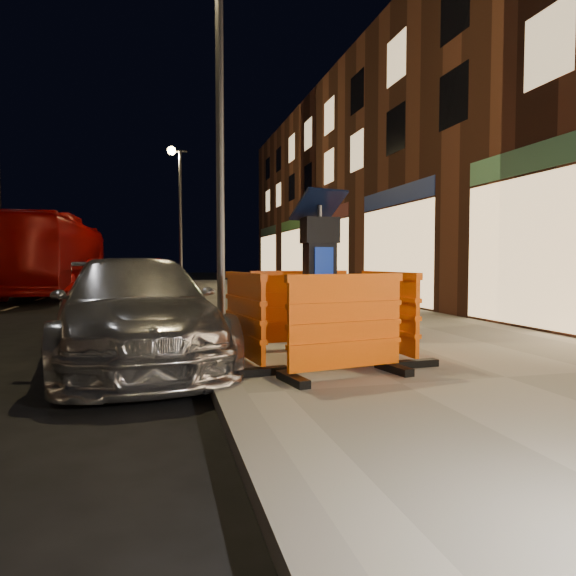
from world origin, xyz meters
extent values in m
plane|color=black|center=(0.00, 0.00, 0.00)|extent=(120.00, 120.00, 0.00)
cube|color=gray|center=(3.00, 0.00, 0.07)|extent=(6.00, 60.00, 0.15)
cube|color=slate|center=(0.00, 0.00, 0.07)|extent=(0.30, 60.00, 0.15)
cube|color=black|center=(1.30, 1.36, 1.16)|extent=(0.70, 0.70, 2.02)
cube|color=#FD5D09|center=(1.30, 0.41, 0.71)|extent=(1.53, 0.86, 1.13)
cube|color=#FD5D09|center=(1.30, 2.31, 0.71)|extent=(1.47, 0.67, 1.13)
cube|color=#FD5D09|center=(0.35, 1.36, 0.71)|extent=(0.79, 1.51, 1.13)
cube|color=#FD5D09|center=(2.25, 1.36, 0.71)|extent=(0.69, 1.48, 1.13)
imported|color=#B7B7BC|center=(-1.00, 2.55, 0.00)|extent=(2.65, 5.23, 1.46)
imported|color=#8E0607|center=(-1.42, 7.06, 0.00)|extent=(1.91, 4.57, 1.47)
imported|color=#900606|center=(-4.89, 17.72, 0.00)|extent=(2.86, 11.42, 3.17)
cylinder|color=#3F3F44|center=(0.25, 3.00, 3.15)|extent=(0.12, 0.12, 6.00)
cylinder|color=#3F3F44|center=(0.25, 18.00, 3.15)|extent=(0.12, 0.12, 6.00)
camera|label=1|loc=(-0.65, -4.79, 1.41)|focal=32.00mm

